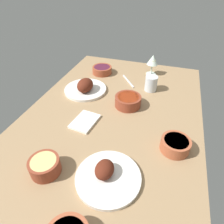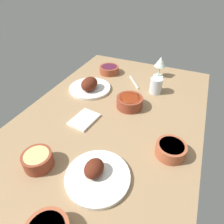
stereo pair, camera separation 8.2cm
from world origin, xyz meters
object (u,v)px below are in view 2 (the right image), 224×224
(plate_far_side, at_px, (90,86))
(folded_napkin, at_px, (84,120))
(wine_glass, at_px, (160,63))
(bowl_soup, at_px, (171,149))
(bowl_pasta, at_px, (38,160))
(water_tumbler, at_px, (156,86))
(fork_loose, at_px, (134,82))
(bowl_onions, at_px, (109,69))
(plate_center_main, at_px, (97,175))
(bowl_sauce, at_px, (130,102))

(plate_far_side, bearing_deg, folded_napkin, 23.16)
(wine_glass, bearing_deg, folded_napkin, -20.59)
(bowl_soup, bearing_deg, bowl_pasta, -60.38)
(wine_glass, relative_size, folded_napkin, 0.96)
(water_tumbler, relative_size, folded_napkin, 0.63)
(bowl_soup, height_order, water_tumbler, water_tumbler)
(wine_glass, xyz_separation_m, fork_loose, (0.15, -0.13, -0.10))
(bowl_onions, bearing_deg, plate_far_side, -2.77)
(bowl_soup, distance_m, folded_napkin, 0.44)
(folded_napkin, bearing_deg, bowl_soup, 84.10)
(bowl_pasta, height_order, fork_loose, bowl_pasta)
(water_tumbler, bearing_deg, wine_glass, -172.35)
(plate_center_main, distance_m, bowl_sauce, 0.47)
(folded_napkin, bearing_deg, bowl_pasta, -4.50)
(wine_glass, bearing_deg, bowl_onions, -74.86)
(bowl_onions, height_order, water_tumbler, water_tumbler)
(plate_far_side, xyz_separation_m, wine_glass, (-0.35, 0.35, 0.07))
(fork_loose, bearing_deg, plate_far_side, -84.51)
(bowl_sauce, height_order, bowl_onions, bowl_sauce)
(bowl_sauce, bearing_deg, plate_far_side, -102.83)
(bowl_pasta, bearing_deg, bowl_onions, -174.70)
(fork_loose, bearing_deg, water_tumbler, 31.84)
(bowl_pasta, relative_size, fork_loose, 0.67)
(plate_far_side, xyz_separation_m, bowl_sauce, (0.06, 0.28, 0.01))
(bowl_soup, height_order, folded_napkin, bowl_soup)
(bowl_pasta, distance_m, folded_napkin, 0.31)
(plate_far_side, distance_m, bowl_soup, 0.63)
(wine_glass, bearing_deg, water_tumbler, 7.65)
(bowl_onions, height_order, fork_loose, bowl_onions)
(bowl_onions, relative_size, wine_glass, 0.97)
(plate_far_side, bearing_deg, bowl_onions, 177.23)
(water_tumbler, xyz_separation_m, fork_loose, (-0.06, -0.16, -0.04))
(wine_glass, bearing_deg, plate_center_main, -1.65)
(plate_center_main, relative_size, fork_loose, 1.41)
(plate_far_side, xyz_separation_m, bowl_soup, (0.31, 0.55, 0.00))
(water_tumbler, bearing_deg, bowl_onions, -108.87)
(water_tumbler, bearing_deg, bowl_sauce, -24.75)
(bowl_sauce, xyz_separation_m, water_tumbler, (-0.20, 0.09, 0.01))
(plate_far_side, height_order, folded_napkin, plate_far_side)
(water_tumbler, distance_m, fork_loose, 0.17)
(plate_far_side, bearing_deg, plate_center_main, 31.24)
(wine_glass, xyz_separation_m, water_tumbler, (0.21, 0.03, -0.05))
(bowl_sauce, height_order, bowl_pasta, bowl_pasta)
(bowl_sauce, distance_m, bowl_soup, 0.36)
(bowl_onions, height_order, bowl_soup, bowl_soup)
(wine_glass, xyz_separation_m, folded_napkin, (0.62, -0.23, -0.09))
(bowl_sauce, xyz_separation_m, wine_glass, (-0.42, 0.06, 0.07))
(plate_far_side, relative_size, folded_napkin, 1.76)
(bowl_pasta, height_order, water_tumbler, water_tumbler)
(folded_napkin, bearing_deg, fork_loose, 167.23)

